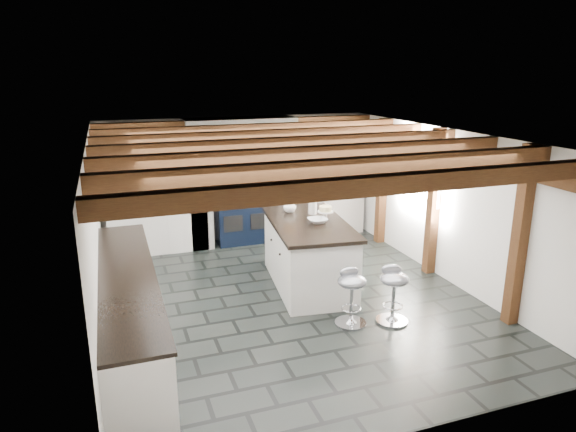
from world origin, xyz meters
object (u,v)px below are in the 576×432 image
object	(u,v)px
kitchen_island	(308,253)
bar_stool_near	(394,288)
bar_stool_far	(351,290)
range_cooker	(243,217)

from	to	relation	value
kitchen_island	bar_stool_near	size ratio (longest dim) A/B	2.81
bar_stool_near	kitchen_island	bearing A→B (deg)	132.41
kitchen_island	bar_stool_far	xyz separation A→B (m)	(0.06, -1.33, -0.05)
range_cooker	bar_stool_far	distance (m)	3.67
kitchen_island	bar_stool_near	distance (m)	1.57
range_cooker	bar_stool_near	size ratio (longest dim) A/B	1.31
range_cooker	bar_stool_far	size ratio (longest dim) A/B	1.33
range_cooker	kitchen_island	world-z (taller)	kitchen_island
kitchen_island	bar_stool_far	distance (m)	1.33
range_cooker	bar_stool_far	bearing A→B (deg)	-82.74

